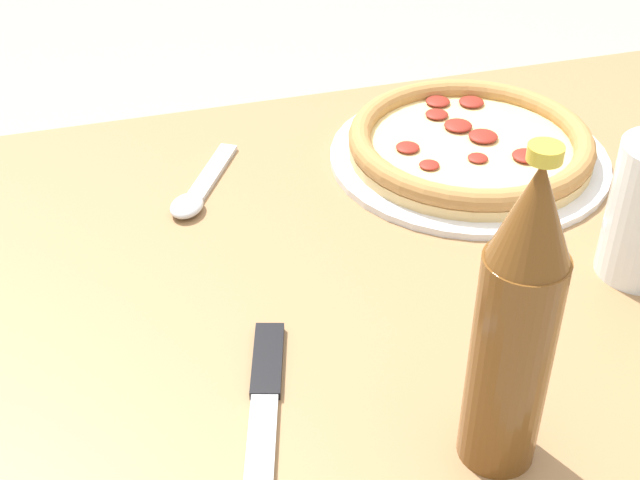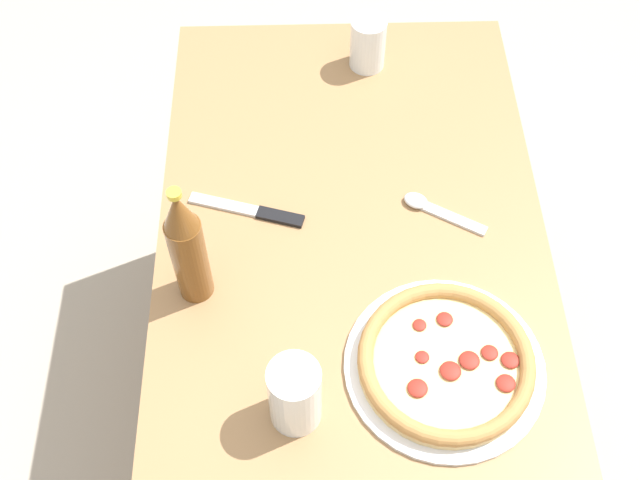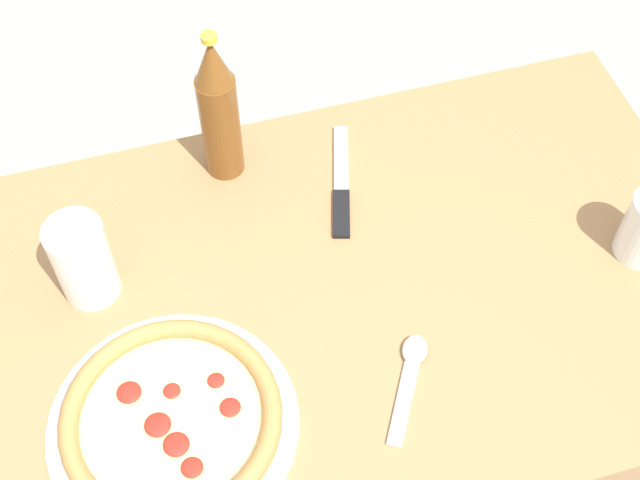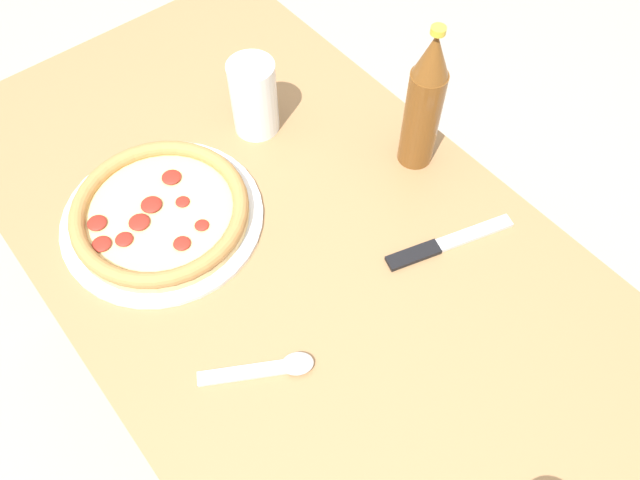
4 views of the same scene
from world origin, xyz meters
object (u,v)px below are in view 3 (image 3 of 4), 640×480
Objects in this scene: pizza_salami at (172,420)px; spoon at (411,369)px; glass_lemonade at (84,262)px; beer_bottle at (218,109)px; knife at (341,186)px.

pizza_salami reaches higher than spoon.
pizza_salami is at bearing 106.36° from glass_lemonade.
beer_bottle is at bearing -111.48° from pizza_salami.
beer_bottle is (-0.23, -0.17, 0.06)m from glass_lemonade.
beer_bottle is 0.22m from knife.
beer_bottle is 1.26× the size of knife.
pizza_salami is at bearing 68.52° from beer_bottle.
beer_bottle is 0.46m from spoon.
pizza_salami is 2.33× the size of glass_lemonade.
pizza_salami is at bearing 44.58° from knife.
beer_bottle is at bearing -69.22° from spoon.
pizza_salami is 0.45m from knife.
knife is (-0.32, -0.32, -0.02)m from pizza_salami.
glass_lemonade is at bearing 11.10° from knife.
glass_lemonade is at bearing -32.72° from spoon.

